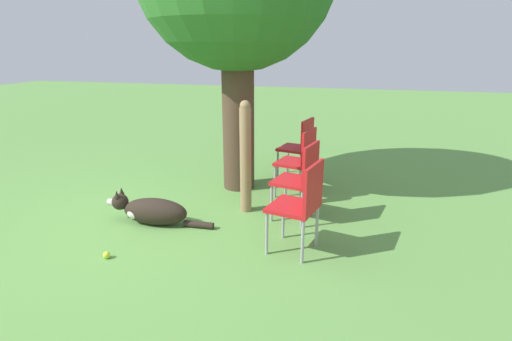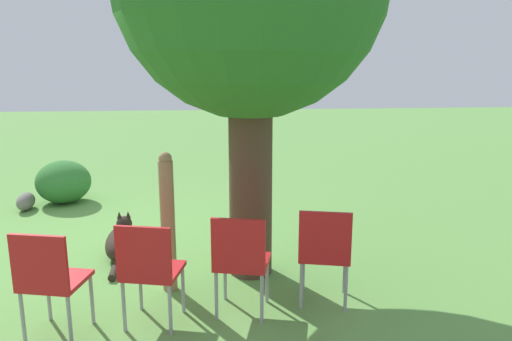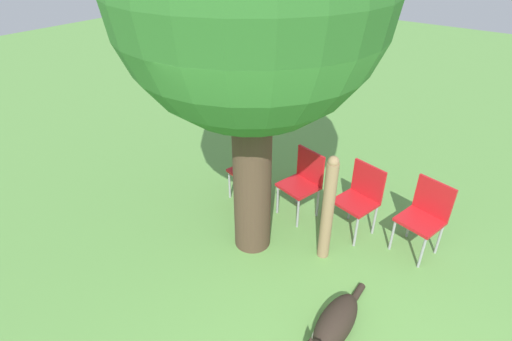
% 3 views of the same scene
% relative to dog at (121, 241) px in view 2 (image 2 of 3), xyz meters
% --- Properties ---
extents(ground_plane, '(30.00, 30.00, 0.00)m').
position_rel_dog_xyz_m(ground_plane, '(-0.07, 0.07, -0.15)').
color(ground_plane, '#609947').
extents(dog, '(1.24, 0.33, 0.38)m').
position_rel_dog_xyz_m(dog, '(0.00, 0.00, 0.00)').
color(dog, '#2D231C').
rests_on(dog, ground_plane).
extents(fence_post, '(0.13, 0.13, 1.32)m').
position_rel_dog_xyz_m(fence_post, '(0.92, 0.61, 0.52)').
color(fence_post, '#937551').
rests_on(fence_post, ground_plane).
extents(red_chair_0, '(0.51, 0.52, 0.90)m').
position_rel_dog_xyz_m(red_chair_0, '(1.70, -0.22, 0.37)').
color(red_chair_0, red).
rests_on(red_chair_0, ground_plane).
extents(red_chair_1, '(0.51, 0.52, 0.90)m').
position_rel_dog_xyz_m(red_chair_1, '(1.58, 0.52, 0.37)').
color(red_chair_1, red).
rests_on(red_chair_1, ground_plane).
extents(red_chair_2, '(0.51, 0.52, 0.90)m').
position_rel_dog_xyz_m(red_chair_2, '(1.47, 1.25, 0.37)').
color(red_chair_2, red).
rests_on(red_chair_2, ground_plane).
extents(red_chair_3, '(0.51, 0.52, 0.90)m').
position_rel_dog_xyz_m(red_chair_3, '(1.35, 1.98, 0.37)').
color(red_chair_3, red).
rests_on(red_chair_3, ground_plane).
extents(tennis_ball, '(0.07, 0.07, 0.07)m').
position_rel_dog_xyz_m(tennis_ball, '(-0.03, -0.80, -0.12)').
color(tennis_ball, '#CCE033').
rests_on(tennis_ball, ground_plane).
extents(garden_rock, '(0.43, 0.22, 0.25)m').
position_rel_dog_xyz_m(garden_rock, '(-1.78, -1.63, -0.03)').
color(garden_rock, slate).
rests_on(garden_rock, ground_plane).
extents(low_shrub, '(0.80, 0.80, 0.64)m').
position_rel_dog_xyz_m(low_shrub, '(-2.12, -1.19, 0.17)').
color(low_shrub, '#337533').
rests_on(low_shrub, ground_plane).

